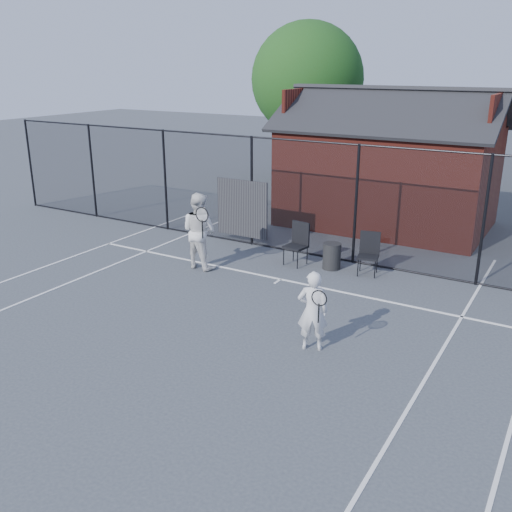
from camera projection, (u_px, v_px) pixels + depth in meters
The scene contains 10 objects.
ground at pixel (207, 328), 10.93m from camera, with size 80.00×80.00×0.00m, color #3F4348.
court_lines at pixel (163, 357), 9.85m from camera, with size 11.02×18.00×0.01m.
fence at pixel (308, 201), 14.69m from camera, with size 22.04×3.00×3.00m.
clubhouse at pixel (388, 173), 17.51m from camera, with size 6.50×4.36×4.19m.
tree_left at pixel (307, 80), 22.76m from camera, with size 4.48×4.48×6.44m.
player_front at pixel (313, 311), 9.92m from camera, with size 0.70×0.57×1.46m.
player_back at pixel (199, 231), 13.90m from camera, with size 1.05×0.79×1.88m.
chair_left at pixel (296, 245), 14.19m from camera, with size 0.50×0.53×1.05m, color black.
chair_right at pixel (368, 255), 13.53m from camera, with size 0.48×0.50×1.00m, color black.
waste_bin at pixel (332, 256), 13.99m from camera, with size 0.44×0.44×0.65m, color black.
Camera 1 is at (5.85, -8.05, 4.83)m, focal length 40.00 mm.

